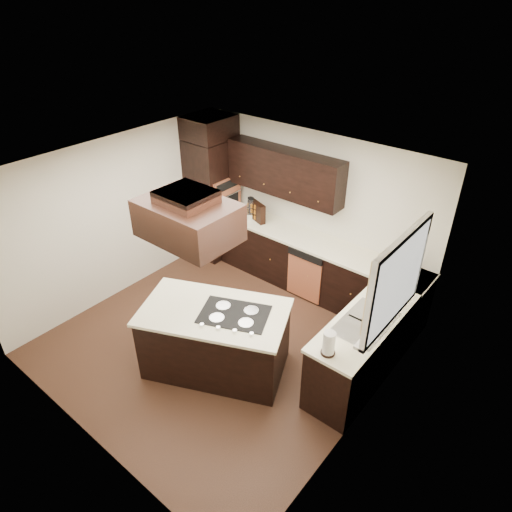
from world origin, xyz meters
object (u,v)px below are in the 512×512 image
(spice_rack, at_px, (257,211))
(range_hood, at_px, (188,220))
(oven_column, at_px, (213,198))
(island, at_px, (216,341))

(spice_rack, bearing_deg, range_hood, -48.50)
(oven_column, relative_size, range_hood, 2.02)
(oven_column, xyz_separation_m, spice_rack, (0.94, 0.06, 0.02))
(oven_column, distance_m, spice_rack, 0.94)
(oven_column, bearing_deg, range_hood, -50.26)
(island, relative_size, range_hood, 1.65)
(oven_column, height_order, spice_rack, oven_column)
(range_hood, bearing_deg, spice_rack, 111.95)
(range_hood, relative_size, spice_rack, 2.71)
(oven_column, xyz_separation_m, island, (2.04, -2.12, -0.62))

